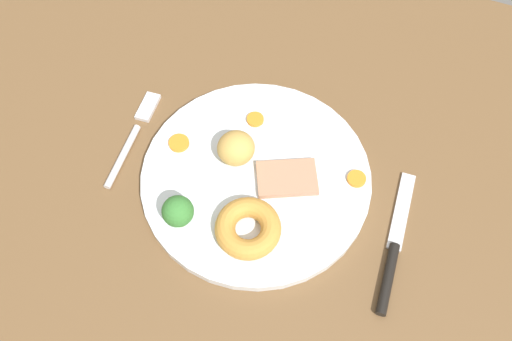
{
  "coord_description": "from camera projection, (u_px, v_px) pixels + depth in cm",
  "views": [
    {
      "loc": [
        11.92,
        -29.55,
        59.93
      ],
      "look_at": [
        0.73,
        -1.47,
        6.0
      ],
      "focal_mm": 35.59,
      "sensor_mm": 36.0,
      "label": 1
    }
  ],
  "objects": [
    {
      "name": "meat_slice_main",
      "position": [
        287.0,
        178.0,
        0.62
      ],
      "size": [
        8.7,
        7.56,
        0.8
      ],
      "primitive_type": "cube",
      "rotation": [
        0.0,
        0.0,
        0.45
      ],
      "color": "tan",
      "rests_on": "dinner_plate"
    },
    {
      "name": "broccoli_floret",
      "position": [
        178.0,
        212.0,
        0.57
      ],
      "size": [
        3.69,
        3.69,
        4.61
      ],
      "color": "#8CB766",
      "rests_on": "dinner_plate"
    },
    {
      "name": "carrot_coin_front",
      "position": [
        179.0,
        143.0,
        0.65
      ],
      "size": [
        2.62,
        2.62,
        0.47
      ],
      "primitive_type": "cylinder",
      "color": "orange",
      "rests_on": "dinner_plate"
    },
    {
      "name": "carrot_coin_back",
      "position": [
        255.0,
        119.0,
        0.66
      ],
      "size": [
        2.24,
        2.24,
        0.45
      ],
      "primitive_type": "cylinder",
      "color": "orange",
      "rests_on": "dinner_plate"
    },
    {
      "name": "roast_potato_left",
      "position": [
        236.0,
        148.0,
        0.62
      ],
      "size": [
        6.51,
        6.53,
        4.13
      ],
      "primitive_type": "ellipsoid",
      "rotation": [
        0.0,
        0.0,
        5.61
      ],
      "color": "tan",
      "rests_on": "dinner_plate"
    },
    {
      "name": "knife",
      "position": [
        393.0,
        252.0,
        0.59
      ],
      "size": [
        2.59,
        18.55,
        1.2
      ],
      "rotation": [
        0.0,
        0.0,
        1.63
      ],
      "color": "black",
      "rests_on": "dining_table"
    },
    {
      "name": "yorkshire_pudding",
      "position": [
        248.0,
        228.0,
        0.58
      ],
      "size": [
        7.68,
        7.68,
        2.4
      ],
      "primitive_type": "torus",
      "color": "#C68938",
      "rests_on": "dinner_plate"
    },
    {
      "name": "fork",
      "position": [
        133.0,
        135.0,
        0.67
      ],
      "size": [
        2.72,
        15.32,
        0.9
      ],
      "rotation": [
        0.0,
        0.0,
        1.65
      ],
      "color": "silver",
      "rests_on": "dining_table"
    },
    {
      "name": "carrot_coin_side",
      "position": [
        356.0,
        179.0,
        0.62
      ],
      "size": [
        2.33,
        2.33,
        0.45
      ],
      "primitive_type": "cylinder",
      "color": "orange",
      "rests_on": "dinner_plate"
    },
    {
      "name": "dining_table",
      "position": [
        255.0,
        175.0,
        0.66
      ],
      "size": [
        120.0,
        84.0,
        3.6
      ],
      "primitive_type": "cube",
      "color": "brown",
      "rests_on": "ground"
    },
    {
      "name": "dinner_plate",
      "position": [
        256.0,
        177.0,
        0.63
      ],
      "size": [
        28.56,
        28.56,
        1.4
      ],
      "primitive_type": "cylinder",
      "color": "white",
      "rests_on": "dining_table"
    }
  ]
}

